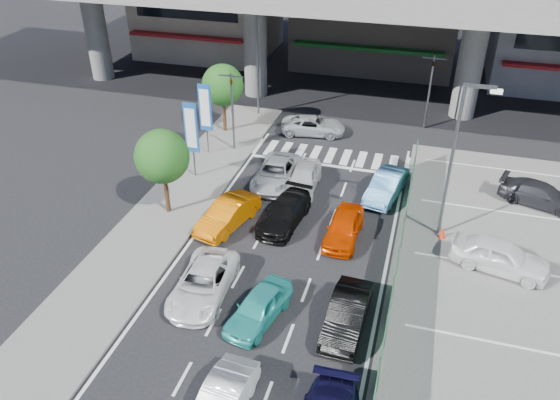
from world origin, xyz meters
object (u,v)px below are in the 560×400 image
(traffic_light_left, at_px, (232,93))
(traffic_light_right, at_px, (432,74))
(taxi_orange_left, at_px, (228,214))
(parked_sedan_white, at_px, (501,256))
(sedan_white_front_mid, at_px, (303,178))
(tree_far, at_px, (223,85))
(traffic_cone, at_px, (443,233))
(crossing_wagon_silver, at_px, (313,126))
(signboard_far, at_px, (205,110))
(tree_near, at_px, (162,157))
(parked_sedan_dgrey, at_px, (540,194))
(hatch_black_mid_right, at_px, (347,314))
(sedan_white_mid_left, at_px, (203,283))
(kei_truck_front_right, at_px, (386,186))
(taxi_orange_right, at_px, (344,227))
(wagon_silver_front_left, at_px, (276,173))
(street_lamp_right, at_px, (457,150))
(taxi_teal_mid, at_px, (259,307))
(signboard_near, at_px, (191,130))
(street_lamp_left, at_px, (260,51))
(sedan_black_mid, at_px, (285,213))

(traffic_light_left, bearing_deg, traffic_light_right, 30.89)
(taxi_orange_left, relative_size, parked_sedan_white, 0.96)
(traffic_light_left, xyz_separation_m, sedan_white_front_mid, (5.53, -3.51, -3.25))
(tree_far, relative_size, traffic_cone, 7.52)
(crossing_wagon_silver, relative_size, parked_sedan_white, 1.00)
(sedan_white_front_mid, bearing_deg, signboard_far, 157.79)
(taxi_orange_left, bearing_deg, tree_near, -169.26)
(parked_sedan_dgrey, bearing_deg, tree_near, 125.77)
(taxi_orange_left, relative_size, traffic_cone, 6.56)
(hatch_black_mid_right, height_order, crossing_wagon_silver, hatch_black_mid_right)
(traffic_light_right, xyz_separation_m, traffic_cone, (1.71, -13.37, -3.56))
(sedan_white_mid_left, height_order, kei_truck_front_right, kei_truck_front_right)
(traffic_light_right, xyz_separation_m, signboard_far, (-13.10, -8.01, -0.87))
(taxi_orange_right, xyz_separation_m, parked_sedan_dgrey, (9.70, 6.05, 0.01))
(taxi_orange_left, distance_m, wagon_silver_front_left, 5.07)
(taxi_orange_left, relative_size, sedan_white_front_mid, 1.03)
(street_lamp_right, xyz_separation_m, parked_sedan_white, (2.60, -2.16, -3.96))
(taxi_orange_right, bearing_deg, taxi_teal_mid, -107.65)
(signboard_near, distance_m, tree_near, 4.01)
(signboard_near, bearing_deg, sedan_white_mid_left, -64.36)
(hatch_black_mid_right, xyz_separation_m, traffic_cone, (3.52, 7.35, -0.30))
(traffic_light_right, relative_size, sedan_white_mid_left, 1.11)
(street_lamp_left, xyz_separation_m, parked_sedan_white, (16.10, -14.16, -3.96))
(sedan_white_mid_left, height_order, parked_sedan_dgrey, sedan_white_mid_left)
(parked_sedan_white, distance_m, parked_sedan_dgrey, 6.92)
(signboard_near, distance_m, parked_sedan_white, 17.61)
(taxi_orange_right, bearing_deg, tree_near, -176.61)
(tree_far, bearing_deg, taxi_orange_right, -44.89)
(sedan_black_mid, bearing_deg, traffic_light_left, 133.42)
(taxi_teal_mid, distance_m, parked_sedan_white, 11.41)
(sedan_white_mid_left, distance_m, taxi_orange_right, 7.73)
(taxi_teal_mid, distance_m, wagon_silver_front_left, 11.26)
(sedan_white_front_mid, height_order, parked_sedan_dgrey, sedan_white_front_mid)
(street_lamp_right, relative_size, kei_truck_front_right, 1.93)
(street_lamp_right, height_order, kei_truck_front_right, street_lamp_right)
(traffic_light_left, height_order, traffic_cone, traffic_light_left)
(crossing_wagon_silver, distance_m, parked_sedan_white, 16.72)
(tree_far, xyz_separation_m, traffic_cone, (15.01, -8.87, -3.01))
(street_lamp_right, distance_m, parked_sedan_white, 5.20)
(hatch_black_mid_right, distance_m, taxi_orange_right, 6.14)
(taxi_teal_mid, height_order, parked_sedan_dgrey, parked_sedan_dgrey)
(street_lamp_right, bearing_deg, traffic_cone, -84.77)
(kei_truck_front_right, bearing_deg, hatch_black_mid_right, -80.06)
(crossing_wagon_silver, bearing_deg, traffic_light_left, 124.03)
(parked_sedan_white, bearing_deg, wagon_silver_front_left, 81.46)
(hatch_black_mid_right, bearing_deg, parked_sedan_dgrey, 57.17)
(sedan_white_mid_left, height_order, hatch_black_mid_right, hatch_black_mid_right)
(street_lamp_right, bearing_deg, parked_sedan_white, -39.72)
(street_lamp_left, bearing_deg, tree_near, -92.76)
(wagon_silver_front_left, xyz_separation_m, parked_sedan_white, (12.16, -4.85, 0.16))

